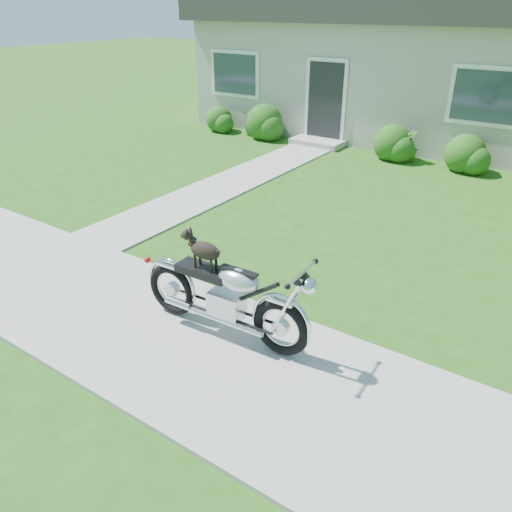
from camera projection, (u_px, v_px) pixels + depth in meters
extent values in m
plane|color=#235114|center=(102.00, 302.00, 6.44)|extent=(80.00, 80.00, 0.00)
cube|color=#9E9B93|center=(102.00, 301.00, 6.43)|extent=(24.00, 2.20, 0.04)
cube|color=#9E9B93|center=(238.00, 180.00, 10.87)|extent=(1.20, 8.00, 0.03)
cube|color=#B3ADA1|center=(420.00, 78.00, 14.58)|extent=(12.00, 6.00, 3.00)
cube|color=#2D2B28|center=(431.00, 1.00, 13.68)|extent=(12.60, 6.60, 1.00)
cube|color=black|center=(325.00, 104.00, 13.32)|extent=(1.00, 0.06, 2.10)
cube|color=#9E9B93|center=(317.00, 143.00, 13.50)|extent=(1.40, 0.70, 0.16)
cube|color=#2D3847|center=(235.00, 74.00, 14.58)|extent=(1.70, 0.05, 1.30)
cube|color=#2D3847|center=(488.00, 97.00, 11.05)|extent=(1.70, 0.05, 1.30)
sphere|color=#235316|center=(264.00, 123.00, 14.08)|extent=(1.03, 1.03, 1.03)
sphere|color=#235316|center=(392.00, 143.00, 12.20)|extent=(0.92, 0.92, 0.92)
sphere|color=#235316|center=(219.00, 120.00, 14.94)|extent=(0.78, 0.78, 0.78)
sphere|color=#235316|center=(465.00, 154.00, 11.33)|extent=(0.91, 0.91, 0.91)
imported|color=#19601F|center=(252.00, 124.00, 14.39)|extent=(0.77, 0.80, 0.69)
imported|color=#3A6D1E|center=(409.00, 146.00, 12.04)|extent=(0.58, 0.58, 0.75)
torus|color=black|center=(281.00, 327.00, 5.30)|extent=(0.67, 0.14, 0.67)
torus|color=black|center=(172.00, 289.00, 6.01)|extent=(0.67, 0.14, 0.67)
cube|color=silver|center=(227.00, 305.00, 5.61)|extent=(0.41, 0.26, 0.30)
ellipsoid|color=silver|center=(239.00, 280.00, 5.36)|extent=(0.52, 0.31, 0.26)
cube|color=black|center=(204.00, 271.00, 5.59)|extent=(0.66, 0.29, 0.09)
cube|color=silver|center=(282.00, 300.00, 5.15)|extent=(0.31, 0.15, 0.03)
cube|color=silver|center=(170.00, 264.00, 5.85)|extent=(0.31, 0.15, 0.03)
cylinder|color=silver|center=(302.00, 273.00, 4.87)|extent=(0.06, 0.60, 0.03)
sphere|color=silver|center=(309.00, 286.00, 4.89)|extent=(0.18, 0.18, 0.17)
cylinder|color=silver|center=(220.00, 320.00, 5.57)|extent=(1.10, 0.11, 0.06)
ellipsoid|color=black|center=(205.00, 251.00, 5.46)|extent=(0.39, 0.20, 0.20)
sphere|color=black|center=(187.00, 235.00, 5.51)|extent=(0.13, 0.13, 0.12)
cylinder|color=black|center=(200.00, 258.00, 5.61)|extent=(0.03, 0.03, 0.16)
cylinder|color=black|center=(195.00, 261.00, 5.54)|extent=(0.03, 0.03, 0.16)
cylinder|color=black|center=(216.00, 262.00, 5.50)|extent=(0.03, 0.03, 0.16)
cylinder|color=black|center=(211.00, 266.00, 5.43)|extent=(0.03, 0.03, 0.16)
torus|color=orange|center=(192.00, 241.00, 5.51)|extent=(0.06, 0.11, 0.10)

